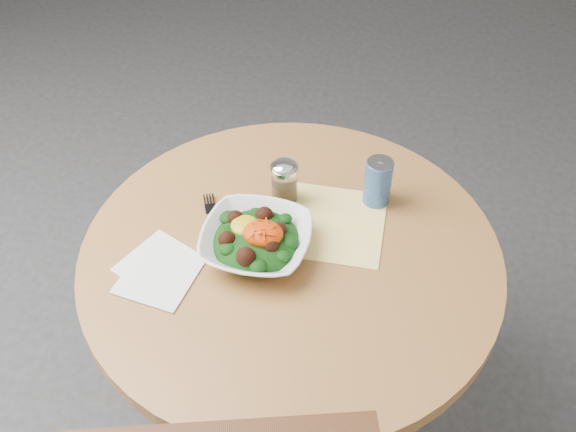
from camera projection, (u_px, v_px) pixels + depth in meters
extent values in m
plane|color=#2D2D30|center=(290.00, 420.00, 1.90)|extent=(6.00, 6.00, 0.00)
cylinder|color=black|center=(290.00, 417.00, 1.89)|extent=(0.52, 0.52, 0.03)
cylinder|color=black|center=(290.00, 352.00, 1.65)|extent=(0.10, 0.10, 0.71)
cylinder|color=#A7753C|center=(291.00, 255.00, 1.38)|extent=(0.90, 0.90, 0.04)
cube|color=yellow|center=(326.00, 222.00, 1.42)|extent=(0.26, 0.24, 0.00)
cube|color=white|center=(159.00, 264.00, 1.34)|extent=(0.19, 0.19, 0.00)
cube|color=white|center=(158.00, 277.00, 1.31)|extent=(0.17, 0.17, 0.00)
imported|color=white|center=(256.00, 241.00, 1.35)|extent=(0.25, 0.25, 0.06)
ellipsoid|color=black|center=(256.00, 242.00, 1.35)|extent=(0.19, 0.19, 0.07)
ellipsoid|color=gold|center=(245.00, 225.00, 1.34)|extent=(0.06, 0.06, 0.02)
ellipsoid|color=#D44604|center=(263.00, 233.00, 1.32)|extent=(0.08, 0.07, 0.04)
cube|color=black|center=(214.00, 236.00, 1.39)|extent=(0.06, 0.12, 0.00)
cube|color=black|center=(210.00, 204.00, 1.46)|extent=(0.05, 0.07, 0.00)
cylinder|color=silver|center=(284.00, 185.00, 1.44)|extent=(0.06, 0.06, 0.09)
cylinder|color=olive|center=(284.00, 191.00, 1.46)|extent=(0.05, 0.05, 0.05)
cylinder|color=silver|center=(284.00, 169.00, 1.41)|extent=(0.06, 0.06, 0.01)
ellipsoid|color=silver|center=(284.00, 167.00, 1.40)|extent=(0.06, 0.06, 0.03)
cylinder|color=navy|center=(378.00, 182.00, 1.43)|extent=(0.06, 0.06, 0.11)
cylinder|color=silver|center=(380.00, 162.00, 1.39)|extent=(0.06, 0.06, 0.00)
cube|color=silver|center=(381.00, 159.00, 1.40)|extent=(0.01, 0.02, 0.00)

